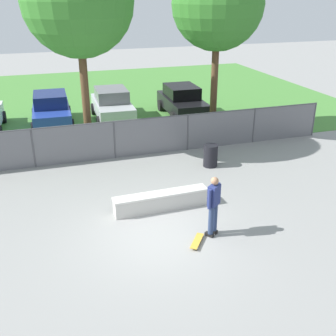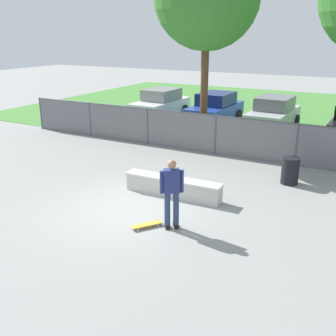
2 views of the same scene
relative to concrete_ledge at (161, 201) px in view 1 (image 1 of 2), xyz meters
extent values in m
plane|color=gray|center=(-0.56, -1.45, -0.29)|extent=(80.00, 80.00, 0.00)
cube|color=#478438|center=(-0.56, 15.05, -0.28)|extent=(31.25, 20.00, 0.02)
cube|color=#B7B5AD|center=(0.00, 0.00, -0.03)|extent=(3.05, 0.52, 0.51)
cube|color=silver|center=(0.00, 0.00, 0.25)|extent=(3.09, 0.56, 0.06)
cube|color=black|center=(0.86, -1.94, -0.24)|extent=(0.25, 0.27, 0.10)
cube|color=black|center=(1.03, -1.80, -0.24)|extent=(0.25, 0.27, 0.10)
cylinder|color=navy|center=(0.88, -1.96, 0.25)|extent=(0.15, 0.15, 0.88)
cylinder|color=navy|center=(1.05, -1.82, 0.25)|extent=(0.15, 0.15, 0.88)
cube|color=navy|center=(0.96, -1.89, 0.99)|extent=(0.44, 0.41, 0.60)
cylinder|color=navy|center=(0.77, -2.05, 0.97)|extent=(0.10, 0.10, 0.58)
cylinder|color=navy|center=(1.16, -1.74, 0.97)|extent=(0.10, 0.10, 0.58)
sphere|color=#9E7051|center=(0.96, -1.89, 1.42)|extent=(0.22, 0.22, 0.22)
cube|color=gold|center=(0.39, -2.17, -0.21)|extent=(0.63, 0.76, 0.02)
cube|color=#B2B2B7|center=(0.55, -1.95, -0.23)|extent=(0.15, 0.13, 0.02)
cube|color=#B2B2B7|center=(0.23, -2.39, -0.23)|extent=(0.15, 0.13, 0.02)
cylinder|color=silver|center=(0.62, -2.00, -0.26)|extent=(0.06, 0.06, 0.05)
cylinder|color=silver|center=(0.48, -1.90, -0.26)|extent=(0.06, 0.06, 0.05)
cylinder|color=silver|center=(0.30, -2.44, -0.26)|extent=(0.06, 0.06, 0.05)
cylinder|color=silver|center=(0.16, -2.34, -0.26)|extent=(0.06, 0.06, 0.05)
cylinder|color=#4C4C51|center=(-3.77, 4.75, 0.52)|extent=(0.07, 0.07, 1.61)
cylinder|color=#4C4C51|center=(-0.56, 4.75, 0.52)|extent=(0.07, 0.07, 1.61)
cylinder|color=#4C4C51|center=(2.65, 4.75, 0.52)|extent=(0.07, 0.07, 1.61)
cylinder|color=#4C4C51|center=(5.85, 4.75, 0.52)|extent=(0.07, 0.07, 1.61)
cylinder|color=#4C4C51|center=(9.06, 4.75, 0.52)|extent=(0.07, 0.07, 1.61)
cylinder|color=#4C4C51|center=(-0.56, 4.75, 1.29)|extent=(19.25, 0.05, 0.05)
cube|color=slate|center=(-0.56, 4.75, 0.52)|extent=(19.25, 0.01, 1.61)
cylinder|color=#513823|center=(-1.50, 5.65, 1.97)|extent=(0.32, 0.32, 4.52)
sphere|color=#337528|center=(-1.50, 5.65, 5.81)|extent=(4.22, 4.22, 4.22)
cylinder|color=#513823|center=(4.56, 6.47, 1.92)|extent=(0.32, 0.32, 4.41)
sphere|color=#337528|center=(4.56, 6.47, 5.64)|extent=(4.04, 4.04, 4.04)
cylinder|color=black|center=(-5.23, 11.38, 0.03)|extent=(0.24, 0.65, 0.64)
cube|color=#233D9E|center=(-2.80, 10.17, 0.38)|extent=(1.92, 4.25, 0.70)
cube|color=navy|center=(-2.80, 10.32, 1.05)|extent=(1.66, 2.15, 0.64)
cylinder|color=black|center=(-1.94, 8.84, 0.03)|extent=(0.24, 0.65, 0.64)
cylinder|color=black|center=(-3.74, 8.90, 0.03)|extent=(0.24, 0.65, 0.64)
cylinder|color=black|center=(-1.86, 11.45, 0.03)|extent=(0.24, 0.65, 0.64)
cylinder|color=black|center=(-3.66, 11.50, 0.03)|extent=(0.24, 0.65, 0.64)
cube|color=#B7BABF|center=(0.37, 10.23, 0.38)|extent=(1.92, 4.25, 0.70)
cube|color=slate|center=(0.37, 10.38, 1.05)|extent=(1.66, 2.15, 0.64)
cylinder|color=black|center=(1.23, 8.91, 0.03)|extent=(0.24, 0.65, 0.64)
cylinder|color=black|center=(-0.57, 8.96, 0.03)|extent=(0.24, 0.65, 0.64)
cylinder|color=black|center=(1.31, 11.51, 0.03)|extent=(0.24, 0.65, 0.64)
cylinder|color=black|center=(-0.49, 11.56, 0.03)|extent=(0.24, 0.65, 0.64)
cube|color=black|center=(4.20, 9.83, 0.38)|extent=(1.92, 4.25, 0.70)
cube|color=black|center=(4.20, 9.98, 1.05)|extent=(1.66, 2.15, 0.64)
cylinder|color=black|center=(5.06, 8.50, 0.03)|extent=(0.24, 0.65, 0.64)
cylinder|color=black|center=(3.26, 8.55, 0.03)|extent=(0.24, 0.65, 0.64)
cylinder|color=black|center=(5.13, 11.10, 0.03)|extent=(0.24, 0.65, 0.64)
cylinder|color=black|center=(3.33, 11.15, 0.03)|extent=(0.24, 0.65, 0.64)
cylinder|color=black|center=(2.88, 2.76, 0.15)|extent=(0.56, 0.56, 0.89)
camera|label=1|loc=(-3.29, -11.05, 6.17)|focal=43.75mm
camera|label=2|loc=(5.24, -9.97, 4.42)|focal=42.69mm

